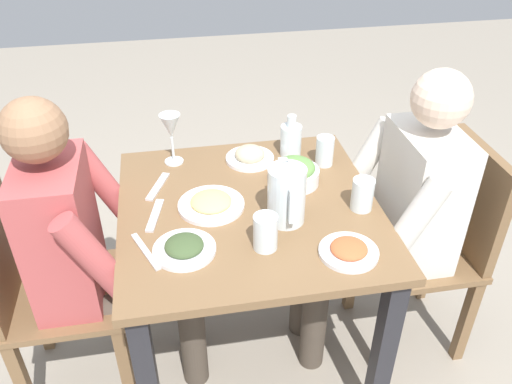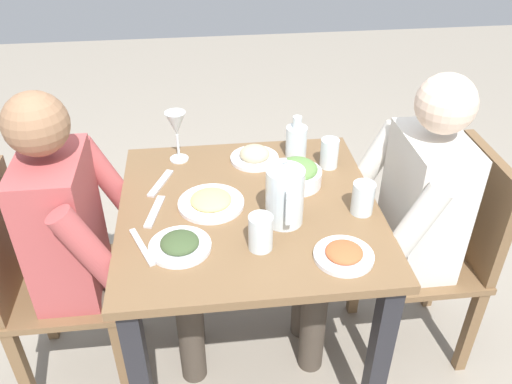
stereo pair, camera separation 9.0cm
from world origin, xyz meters
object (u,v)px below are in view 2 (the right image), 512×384
(diner_near, at_px, (94,240))
(plate_beans, at_px, (254,156))
(plate_fries, at_px, (211,201))
(water_glass_far_right, at_px, (261,232))
(chair_far, at_px, (444,246))
(oil_carafe, at_px, (296,143))
(plate_rice_curry, at_px, (344,254))
(water_pitcher, at_px, (285,196))
(water_glass_far_left, at_px, (363,198))
(water_glass_near_left, at_px, (329,153))
(plate_dolmas, at_px, (180,244))
(dining_table, at_px, (249,236))
(salad_bowl, at_px, (297,174))
(wine_glass, at_px, (176,126))
(chair_near, at_px, (41,277))
(diner_far, at_px, (396,218))

(diner_near, relative_size, plate_beans, 6.38)
(plate_fries, bearing_deg, water_glass_far_right, 30.33)
(chair_far, distance_m, water_glass_far_right, 0.79)
(plate_beans, xyz_separation_m, oil_carafe, (-0.01, 0.16, 0.04))
(water_glass_far_right, bearing_deg, plate_rice_curry, 72.37)
(water_pitcher, height_order, plate_fries, water_pitcher)
(water_glass_far_left, bearing_deg, water_glass_near_left, -171.94)
(water_glass_far_right, bearing_deg, plate_dolmas, -95.49)
(chair_far, distance_m, plate_beans, 0.78)
(water_pitcher, bearing_deg, oil_carafe, 164.56)
(dining_table, height_order, oil_carafe, oil_carafe)
(salad_bowl, distance_m, plate_rice_curry, 0.41)
(water_glass_far_left, bearing_deg, water_glass_far_right, -68.34)
(chair_far, xyz_separation_m, wine_glass, (-0.34, -0.95, 0.38))
(water_pitcher, bearing_deg, chair_near, -96.22)
(chair_near, relative_size, salad_bowl, 5.01)
(plate_dolmas, relative_size, water_glass_far_left, 1.72)
(diner_near, relative_size, oil_carafe, 7.04)
(plate_dolmas, bearing_deg, oil_carafe, 138.55)
(salad_bowl, height_order, plate_dolmas, salad_bowl)
(chair_near, distance_m, plate_dolmas, 0.59)
(chair_far, xyz_separation_m, water_pitcher, (0.09, -0.62, 0.33))
(dining_table, distance_m, plate_rice_curry, 0.41)
(plate_fries, height_order, wine_glass, wine_glass)
(water_glass_near_left, bearing_deg, oil_carafe, -130.33)
(plate_dolmas, bearing_deg, water_glass_far_left, 101.12)
(diner_far, height_order, salad_bowl, diner_far)
(diner_near, relative_size, plate_rice_curry, 6.56)
(chair_near, xyz_separation_m, water_pitcher, (0.09, 0.82, 0.33))
(plate_beans, relative_size, water_glass_far_right, 1.60)
(dining_table, bearing_deg, chair_near, -89.72)
(salad_bowl, bearing_deg, wine_glass, -117.77)
(plate_beans, relative_size, plate_rice_curry, 1.03)
(water_glass_far_right, relative_size, wine_glass, 0.58)
(diner_far, height_order, oil_carafe, diner_far)
(water_glass_far_right, xyz_separation_m, water_glass_far_left, (-0.14, 0.35, -0.00))
(water_glass_near_left, bearing_deg, chair_far, 60.84)
(water_glass_far_right, bearing_deg, wine_glass, -155.95)
(plate_rice_curry, height_order, water_glass_far_right, water_glass_far_right)
(plate_dolmas, height_order, water_glass_far_right, water_glass_far_right)
(oil_carafe, bearing_deg, chair_near, -71.62)
(water_glass_near_left, relative_size, oil_carafe, 0.68)
(water_glass_far_left, bearing_deg, chair_near, -93.79)
(oil_carafe, bearing_deg, plate_beans, -84.76)
(chair_near, bearing_deg, chair_far, 89.83)
(chair_far, relative_size, water_pitcher, 4.54)
(plate_fries, bearing_deg, plate_beans, 147.09)
(wine_glass, bearing_deg, plate_fries, 18.87)
(diner_near, relative_size, salad_bowl, 6.72)
(salad_bowl, bearing_deg, diner_near, -80.54)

